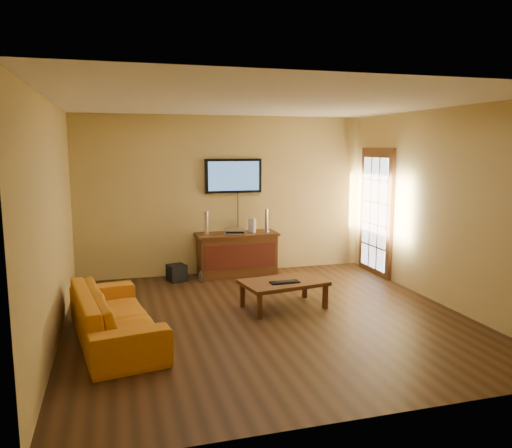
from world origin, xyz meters
name	(u,v)px	position (x,y,z in m)	size (l,w,h in m)	color
ground_plane	(268,318)	(0.00, 0.00, 0.00)	(5.00, 5.00, 0.00)	black
room_walls	(255,183)	(0.00, 0.62, 1.69)	(5.00, 5.00, 5.00)	tan
french_door	(376,213)	(2.46, 1.70, 1.05)	(0.07, 1.02, 2.22)	#44240F
media_console	(237,254)	(0.14, 2.23, 0.37)	(1.39, 0.53, 0.73)	#44240F
television	(233,176)	(0.14, 2.45, 1.68)	(0.98, 0.08, 0.58)	black
coffee_table	(284,284)	(0.33, 0.35, 0.33)	(1.20, 0.84, 0.38)	#44240F
sofa	(114,306)	(-1.88, -0.22, 0.39)	(2.02, 0.59, 0.79)	orange
speaker_left	(206,224)	(-0.37, 2.26, 0.91)	(0.11, 0.11, 0.38)	silver
speaker_right	(266,221)	(0.66, 2.22, 0.91)	(0.11, 0.11, 0.39)	silver
av_receiver	(235,231)	(0.10, 2.18, 0.77)	(0.35, 0.25, 0.08)	silver
game_console	(252,225)	(0.41, 2.26, 0.84)	(0.05, 0.17, 0.23)	white
subwoofer	(177,273)	(-0.90, 2.12, 0.14)	(0.27, 0.27, 0.27)	black
bottle	(201,277)	(-0.54, 1.93, 0.09)	(0.06, 0.06, 0.19)	white
keyboard	(285,282)	(0.31, 0.25, 0.39)	(0.40, 0.16, 0.02)	black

